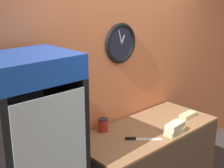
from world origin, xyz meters
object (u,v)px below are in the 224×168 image
(sandwich_stack_bottom, at_px, (175,131))
(sandwich_flat_left, at_px, (188,115))
(sandwich_stack_middle, at_px, (175,126))
(chefs_knife, at_px, (138,139))
(beverage_cooler, at_px, (30,160))
(condiment_jar, at_px, (103,125))

(sandwich_stack_bottom, bearing_deg, sandwich_flat_left, 18.27)
(sandwich_stack_middle, relative_size, chefs_knife, 0.78)
(sandwich_stack_middle, height_order, sandwich_flat_left, sandwich_stack_middle)
(sandwich_stack_bottom, height_order, sandwich_stack_middle, sandwich_stack_middle)
(beverage_cooler, height_order, sandwich_stack_bottom, beverage_cooler)
(beverage_cooler, xyz_separation_m, sandwich_stack_middle, (1.39, -0.37, -0.02))
(beverage_cooler, xyz_separation_m, sandwich_stack_bottom, (1.39, -0.37, -0.08))
(beverage_cooler, relative_size, sandwich_stack_middle, 8.24)
(beverage_cooler, relative_size, condiment_jar, 13.50)
(beverage_cooler, xyz_separation_m, condiment_jar, (0.91, 0.17, -0.04))
(sandwich_stack_middle, xyz_separation_m, condiment_jar, (-0.47, 0.54, -0.02))
(sandwich_stack_bottom, bearing_deg, condiment_jar, 131.32)
(beverage_cooler, height_order, sandwich_flat_left, beverage_cooler)
(chefs_knife, height_order, condiment_jar, condiment_jar)
(condiment_jar, bearing_deg, sandwich_stack_middle, -48.68)
(sandwich_stack_bottom, height_order, sandwich_flat_left, sandwich_stack_bottom)
(sandwich_stack_middle, distance_m, sandwich_flat_left, 0.48)
(sandwich_flat_left, height_order, condiment_jar, condiment_jar)
(beverage_cooler, distance_m, sandwich_stack_bottom, 1.44)
(sandwich_flat_left, distance_m, chefs_knife, 0.80)
(chefs_knife, bearing_deg, sandwich_stack_middle, -25.99)
(sandwich_stack_middle, height_order, chefs_knife, sandwich_stack_middle)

